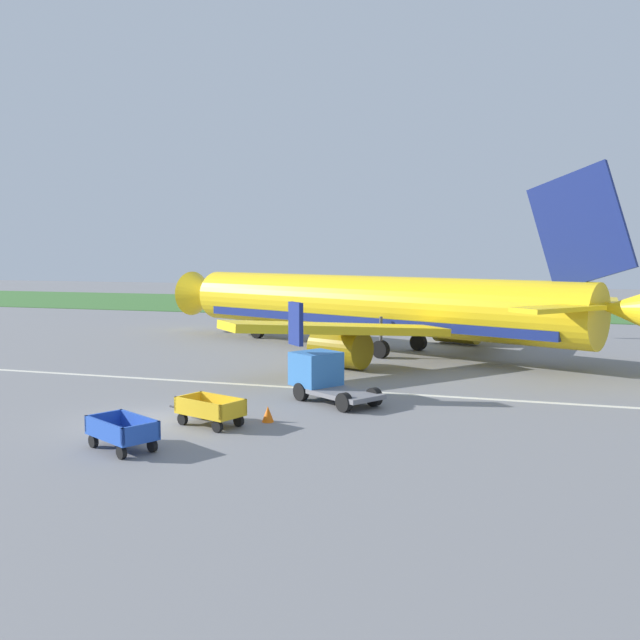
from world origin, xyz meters
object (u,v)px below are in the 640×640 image
service_truck_beside_carts (323,375)px  traffic_cone_near_plane (268,414)px  airplane (382,306)px  baggage_cart_second_in_row (210,410)px  baggage_cart_nearest (122,432)px

service_truck_beside_carts → traffic_cone_near_plane: bearing=-100.9°
traffic_cone_near_plane → airplane: bearing=89.3°
baggage_cart_second_in_row → service_truck_beside_carts: (2.76, 5.70, 0.50)m
service_truck_beside_carts → traffic_cone_near_plane: size_ratio=7.56×
airplane → baggage_cart_nearest: bearing=-98.0°
airplane → service_truck_beside_carts: airplane is taller
traffic_cone_near_plane → baggage_cart_nearest: bearing=-123.2°
baggage_cart_nearest → service_truck_beside_carts: 10.39m
airplane → baggage_cart_second_in_row: (-2.14, -21.11, -2.45)m
baggage_cart_second_in_row → service_truck_beside_carts: bearing=64.2°
service_truck_beside_carts → baggage_cart_nearest: bearing=-113.5°
service_truck_beside_carts → traffic_cone_near_plane: service_truck_beside_carts is taller
baggage_cart_second_in_row → traffic_cone_near_plane: bearing=31.9°
airplane → baggage_cart_nearest: (-3.51, -24.93, -2.45)m
baggage_cart_second_in_row → service_truck_beside_carts: service_truck_beside_carts is taller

